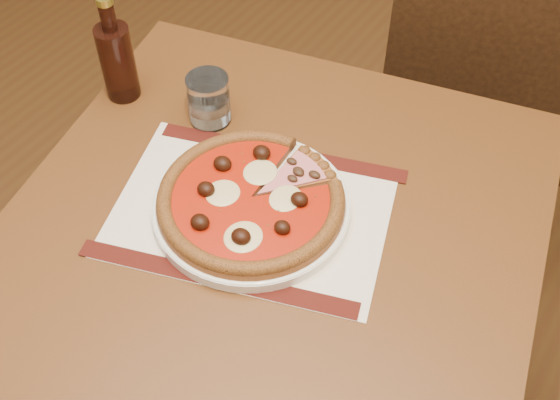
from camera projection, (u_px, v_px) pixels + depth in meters
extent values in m
cube|color=#5E3416|center=(273.00, 229.00, 1.09)|extent=(0.95, 0.95, 0.04)
cylinder|color=#5E3416|center=(190.00, 177.00, 1.66)|extent=(0.05, 0.05, 0.71)
cylinder|color=#5E3416|center=(485.00, 263.00, 1.50)|extent=(0.05, 0.05, 0.71)
cube|color=black|center=(478.00, 100.00, 1.71)|extent=(0.54, 0.54, 0.04)
cylinder|color=black|center=(533.00, 132.00, 1.97)|extent=(0.04, 0.04, 0.42)
cylinder|color=black|center=(402.00, 108.00, 2.04)|extent=(0.04, 0.04, 0.42)
cylinder|color=black|center=(526.00, 233.00, 1.74)|extent=(0.04, 0.04, 0.42)
cylinder|color=black|center=(378.00, 202.00, 1.80)|extent=(0.04, 0.04, 0.42)
cube|color=black|center=(495.00, 69.00, 1.40)|extent=(0.43, 0.17, 0.46)
cube|color=silver|center=(251.00, 211.00, 1.08)|extent=(0.49, 0.41, 0.00)
cylinder|color=white|center=(251.00, 207.00, 1.07)|extent=(0.30, 0.30, 0.02)
cylinder|color=#9C5525|center=(251.00, 201.00, 1.06)|extent=(0.29, 0.29, 0.01)
torus|color=brown|center=(251.00, 198.00, 1.06)|extent=(0.29, 0.29, 0.02)
cylinder|color=#9E1E07|center=(251.00, 198.00, 1.06)|extent=(0.24, 0.24, 0.00)
ellipsoid|color=#CFBB8B|center=(260.00, 172.00, 1.09)|extent=(0.05, 0.04, 0.01)
ellipsoid|color=#CFBB8B|center=(199.00, 188.00, 1.06)|extent=(0.05, 0.04, 0.01)
ellipsoid|color=#CFBB8B|center=(246.00, 221.00, 1.02)|extent=(0.05, 0.04, 0.01)
ellipsoid|color=#CFBB8B|center=(304.00, 198.00, 1.05)|extent=(0.05, 0.04, 0.01)
ellipsoid|color=black|center=(258.00, 162.00, 1.08)|extent=(0.03, 0.02, 0.02)
ellipsoid|color=black|center=(218.00, 155.00, 1.09)|extent=(0.03, 0.02, 0.02)
ellipsoid|color=black|center=(211.00, 186.00, 1.05)|extent=(0.03, 0.02, 0.02)
ellipsoid|color=black|center=(199.00, 218.00, 1.01)|extent=(0.03, 0.02, 0.02)
ellipsoid|color=black|center=(243.00, 221.00, 1.01)|extent=(0.03, 0.02, 0.02)
ellipsoid|color=black|center=(287.00, 228.00, 1.00)|extent=(0.03, 0.02, 0.02)
ellipsoid|color=black|center=(290.00, 194.00, 1.04)|extent=(0.03, 0.02, 0.02)
ellipsoid|color=#321D12|center=(287.00, 182.00, 1.07)|extent=(0.02, 0.01, 0.01)
ellipsoid|color=#321D12|center=(307.00, 170.00, 1.09)|extent=(0.02, 0.01, 0.01)
ellipsoid|color=#321D12|center=(283.00, 178.00, 1.08)|extent=(0.02, 0.01, 0.01)
ellipsoid|color=#321D12|center=(300.00, 163.00, 1.10)|extent=(0.02, 0.01, 0.01)
ellipsoid|color=#321D12|center=(279.00, 174.00, 1.08)|extent=(0.02, 0.01, 0.01)
cylinder|color=white|center=(209.00, 99.00, 1.19)|extent=(0.08, 0.08, 0.09)
cylinder|color=black|center=(118.00, 63.00, 1.21)|extent=(0.06, 0.06, 0.14)
cylinder|color=black|center=(108.00, 19.00, 1.14)|extent=(0.03, 0.03, 0.06)
cylinder|color=#9F9735|center=(104.00, 0.00, 1.11)|extent=(0.03, 0.03, 0.01)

